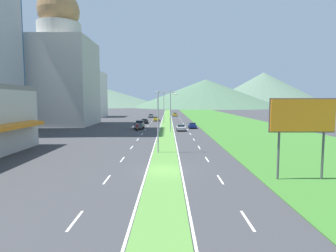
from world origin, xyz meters
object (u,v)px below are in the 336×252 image
at_px(billboard_roadside, 302,119).
at_px(street_lamp_far, 164,105).
at_px(car_1, 180,127).
at_px(motorcycle_rider, 136,128).
at_px(car_0, 144,121).
at_px(street_lamp_mid, 168,108).
at_px(car_2, 174,114).
at_px(car_3, 150,116).
at_px(car_5, 192,125).
at_px(pickup_truck_0, 139,125).
at_px(street_lamp_near, 160,117).
at_px(car_4, 156,119).

bearing_deg(billboard_roadside, street_lamp_far, 101.63).
height_order(car_1, motorcycle_rider, motorcycle_rider).
bearing_deg(car_0, street_lamp_mid, -162.46).
bearing_deg(street_lamp_far, car_2, 83.80).
bearing_deg(car_3, car_5, -162.93).
distance_m(street_lamp_far, car_0, 8.02).
bearing_deg(car_0, pickup_truck_0, -179.83).
xyz_separation_m(car_0, car_5, (13.40, -14.80, 0.00)).
distance_m(street_lamp_near, street_lamp_mid, 24.64).
distance_m(car_1, car_5, 6.49).
distance_m(billboard_roadside, pickup_truck_0, 48.68).
bearing_deg(car_0, car_2, -14.82).
distance_m(street_lamp_mid, street_lamp_far, 24.71).
xyz_separation_m(car_5, pickup_truck_0, (-13.36, -1.19, 0.24)).
relative_size(car_4, motorcycle_rider, 2.11).
height_order(car_0, car_4, car_4).
xyz_separation_m(street_lamp_near, car_4, (-2.91, 57.19, -4.01)).
relative_size(car_1, car_2, 1.01).
bearing_deg(car_2, billboard_roadside, 4.99).
bearing_deg(street_lamp_far, street_lamp_mid, -87.37).
bearing_deg(car_0, motorcycle_rider, 179.92).
xyz_separation_m(street_lamp_mid, motorcycle_rider, (-7.38, 2.28, -4.66)).
height_order(car_5, pickup_truck_0, pickup_truck_0).
bearing_deg(pickup_truck_0, car_5, -84.91).
distance_m(car_1, car_4, 30.58).
xyz_separation_m(car_1, pickup_truck_0, (-10.18, 4.47, 0.25)).
bearing_deg(pickup_truck_0, motorcycle_rider, 179.14).
relative_size(billboard_roadside, car_4, 1.73).
bearing_deg(pickup_truck_0, car_0, 0.17).
xyz_separation_m(car_3, pickup_truck_0, (-0.11, -44.32, 0.20)).
height_order(street_lamp_mid, pickup_truck_0, street_lamp_mid).
xyz_separation_m(car_4, pickup_truck_0, (-3.21, -25.31, 0.19)).
distance_m(street_lamp_mid, billboard_roadside, 39.11).
bearing_deg(car_3, billboard_roadside, -168.04).
distance_m(car_1, car_3, 49.81).
relative_size(street_lamp_mid, car_5, 2.12).
xyz_separation_m(car_0, car_3, (0.16, 28.33, 0.04)).
bearing_deg(car_5, motorcycle_rider, -65.27).
height_order(car_2, car_5, car_2).
height_order(street_lamp_far, car_3, street_lamp_far).
distance_m(car_2, car_5, 53.80).
distance_m(billboard_roadside, car_3, 91.03).
xyz_separation_m(street_lamp_mid, car_3, (-7.20, 51.60, -4.62)).
bearing_deg(motorcycle_rider, car_4, -6.19).
distance_m(car_3, motorcycle_rider, 49.31).
bearing_deg(street_lamp_mid, street_lamp_near, -92.75).
relative_size(street_lamp_far, pickup_truck_0, 1.81).
height_order(street_lamp_mid, motorcycle_rider, street_lamp_mid).
xyz_separation_m(car_2, motorcycle_rider, (-10.32, -59.90, -0.05)).
distance_m(car_4, motorcycle_rider, 30.49).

